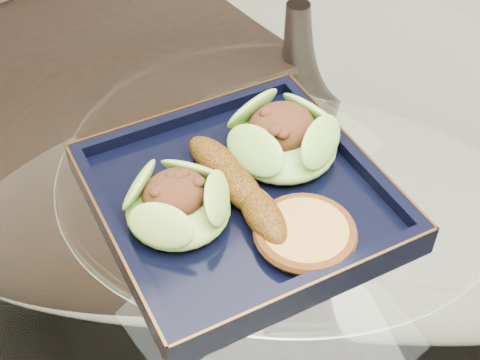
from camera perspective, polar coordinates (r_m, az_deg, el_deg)
dining_table at (r=0.81m, az=2.70°, el=-9.77°), size 1.13×1.13×0.77m
dining_chair at (r=1.24m, az=-9.32°, el=5.77°), size 0.39×0.39×0.87m
navy_plate at (r=0.67m, az=-0.00°, el=-1.83°), size 0.32×0.32×0.02m
lettuce_wrap_left at (r=0.63m, az=-5.32°, el=-2.16°), size 0.12×0.12×0.04m
lettuce_wrap_right at (r=0.69m, az=3.68°, el=3.43°), size 0.13×0.13×0.04m
roasted_plantain at (r=0.65m, az=-0.14°, el=-0.53°), size 0.05×0.16×0.03m
crumb_patty at (r=0.62m, az=5.57°, el=-4.63°), size 0.09×0.09×0.02m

